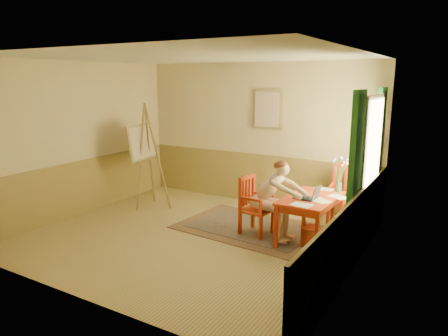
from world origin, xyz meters
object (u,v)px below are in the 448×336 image
Objects in this scene: easel at (144,146)px; laptop at (308,196)px; chair_left at (254,206)px; chair_back at (344,196)px; figure at (272,195)px; table at (311,203)px.

laptop is at bearing -4.85° from easel.
chair_back is at bearing 44.82° from chair_left.
chair_left is 0.39m from figure.
table is at bearing -2.65° from easel.
chair_back is at bearing 54.73° from figure.
easel is at bearing 177.35° from table.
figure is at bearing -4.39° from chair_left.
chair_left is 0.47× the size of easel.
figure is at bearing -177.53° from laptop.
laptop is at bearing 2.47° from figure.
chair_back is 1.43m from figure.
chair_back is 1.19m from laptop.
laptop reaches higher than table.
easel is (-2.85, 0.32, 0.51)m from figure.
easel is at bearing 173.68° from figure.
laptop is (0.90, 0.00, 0.29)m from chair_left.
easel is (-3.43, 0.16, 0.58)m from table.
chair_left is 0.94m from laptop.
easel reaches higher than chair_left.
laptop is at bearing -88.36° from table.
easel is at bearing 175.15° from laptop.
table is 1.16× the size of chair_back.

